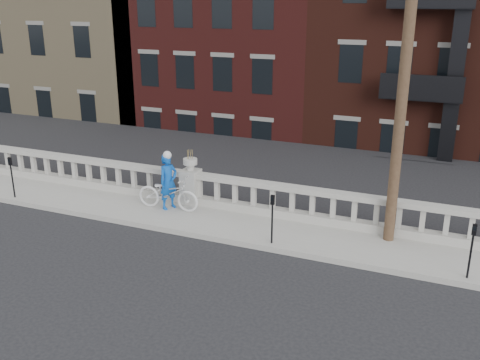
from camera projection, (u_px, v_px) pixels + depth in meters
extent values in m
plane|color=black|center=(120.00, 260.00, 13.68)|extent=(120.00, 120.00, 0.00)
cube|color=#9C9990|center=(177.00, 215.00, 16.27)|extent=(32.00, 2.20, 0.15)
cube|color=#9C9990|center=(191.00, 199.00, 17.03)|extent=(28.00, 0.34, 0.25)
cube|color=#9C9990|center=(191.00, 174.00, 16.77)|extent=(28.00, 0.34, 0.16)
cube|color=#9C9990|center=(191.00, 186.00, 16.90)|extent=(0.55, 0.55, 1.10)
cylinder|color=#9C9990|center=(190.00, 167.00, 16.69)|extent=(0.24, 0.24, 0.20)
cylinder|color=#9C9990|center=(190.00, 161.00, 16.63)|extent=(0.44, 0.44, 0.18)
cube|color=#605E59|center=(199.00, 270.00, 18.21)|extent=(36.00, 0.50, 5.15)
cube|color=black|center=(338.00, 170.00, 38.01)|extent=(80.00, 44.00, 0.50)
cube|color=#595651|center=(201.00, 230.00, 22.75)|extent=(16.00, 7.00, 4.00)
cube|color=#94825F|center=(85.00, 19.00, 36.58)|extent=(18.00, 16.00, 20.00)
cube|color=#451513|center=(256.00, 75.00, 31.90)|extent=(10.00, 14.00, 14.00)
cube|color=#36150E|center=(434.00, 71.00, 27.99)|extent=(10.00, 14.00, 15.50)
cylinder|color=#422D1E|center=(407.00, 51.00, 12.88)|extent=(0.28, 0.28, 10.00)
cylinder|color=black|center=(13.00, 181.00, 17.38)|extent=(0.05, 0.05, 1.10)
cube|color=black|center=(10.00, 161.00, 17.16)|extent=(0.10, 0.08, 0.26)
cube|color=black|center=(9.00, 160.00, 17.11)|extent=(0.06, 0.01, 0.08)
cylinder|color=black|center=(272.00, 224.00, 14.09)|extent=(0.05, 0.05, 1.10)
cube|color=black|center=(273.00, 200.00, 13.87)|extent=(0.10, 0.08, 0.26)
cube|color=black|center=(272.00, 199.00, 13.82)|extent=(0.06, 0.01, 0.08)
cylinder|color=black|center=(470.00, 257.00, 12.31)|extent=(0.05, 0.05, 1.10)
cube|color=black|center=(474.00, 230.00, 12.09)|extent=(0.10, 0.08, 0.26)
cube|color=black|center=(475.00, 229.00, 12.04)|extent=(0.06, 0.01, 0.08)
imported|color=silver|center=(168.00, 193.00, 16.40)|extent=(2.04, 0.81, 1.05)
imported|color=#0B49AD|center=(168.00, 182.00, 16.37)|extent=(0.63, 0.75, 1.73)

